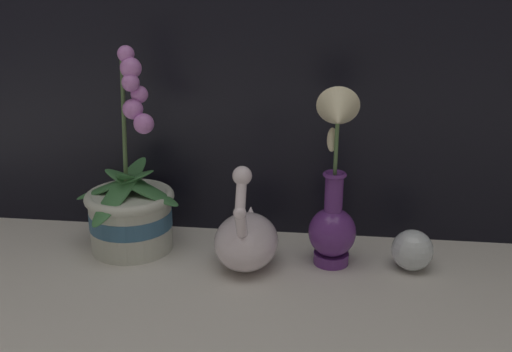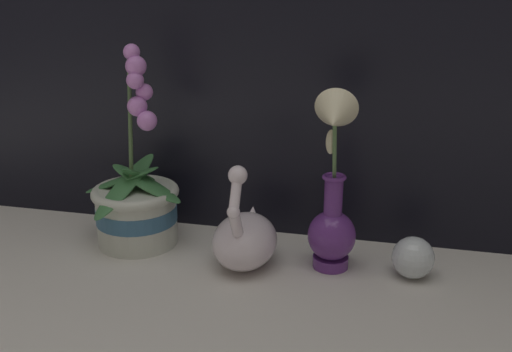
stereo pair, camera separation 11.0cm
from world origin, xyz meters
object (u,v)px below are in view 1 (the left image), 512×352
at_px(swan_figurine, 246,237).
at_px(glass_sphere, 412,250).
at_px(orchid_potted_plant, 131,209).
at_px(blue_vase, 334,202).

bearing_deg(swan_figurine, glass_sphere, 3.88).
distance_m(orchid_potted_plant, swan_figurine, 0.24).
xyz_separation_m(orchid_potted_plant, glass_sphere, (0.54, -0.02, -0.05)).
distance_m(swan_figurine, blue_vase, 0.17).
xyz_separation_m(blue_vase, glass_sphere, (0.15, 0.01, -0.09)).
bearing_deg(orchid_potted_plant, swan_figurine, -10.57).
distance_m(swan_figurine, glass_sphere, 0.31).
bearing_deg(glass_sphere, blue_vase, -177.97).
xyz_separation_m(swan_figurine, glass_sphere, (0.31, 0.02, -0.02)).
distance_m(orchid_potted_plant, glass_sphere, 0.54).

